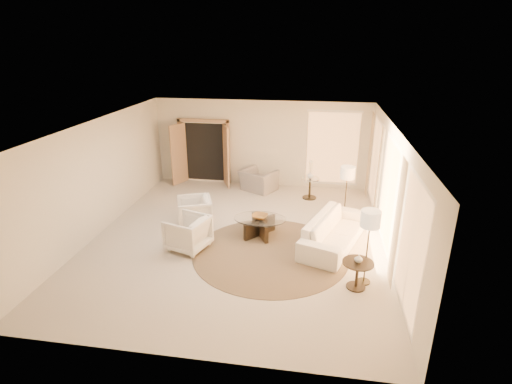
# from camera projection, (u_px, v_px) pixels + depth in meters

# --- Properties ---
(room) EXTENTS (7.04, 8.04, 2.83)m
(room) POSITION_uv_depth(u_px,v_px,m) (236.00, 185.00, 9.34)
(room) COLOR beige
(room) RESTS_ON ground
(windows_right) EXTENTS (0.10, 6.40, 2.40)m
(windows_right) POSITION_uv_depth(u_px,v_px,m) (388.00, 194.00, 8.94)
(windows_right) COLOR #F2AA61
(windows_right) RESTS_ON room
(window_back_corner) EXTENTS (1.70, 0.10, 2.40)m
(window_back_corner) POSITION_uv_depth(u_px,v_px,m) (333.00, 148.00, 12.66)
(window_back_corner) COLOR #F2AA61
(window_back_corner) RESTS_ON room
(curtains_right) EXTENTS (0.06, 5.20, 2.60)m
(curtains_right) POSITION_uv_depth(u_px,v_px,m) (380.00, 183.00, 9.80)
(curtains_right) COLOR #CAB28A
(curtains_right) RESTS_ON room
(french_doors) EXTENTS (1.95, 0.66, 2.16)m
(french_doors) POSITION_uv_depth(u_px,v_px,m) (204.00, 153.00, 13.25)
(french_doors) COLOR tan
(french_doors) RESTS_ON room
(area_rug) EXTENTS (3.68, 3.68, 0.01)m
(area_rug) POSITION_uv_depth(u_px,v_px,m) (270.00, 253.00, 9.16)
(area_rug) COLOR #3E2D1E
(area_rug) RESTS_ON room
(sofa) EXTENTS (1.73, 2.63, 0.71)m
(sofa) POSITION_uv_depth(u_px,v_px,m) (334.00, 231.00, 9.42)
(sofa) COLOR white
(sofa) RESTS_ON room
(armchair_left) EXTENTS (1.03, 1.07, 0.86)m
(armchair_left) POSITION_uv_depth(u_px,v_px,m) (194.00, 211.00, 10.34)
(armchair_left) COLOR white
(armchair_left) RESTS_ON room
(armchair_right) EXTENTS (1.02, 1.05, 0.88)m
(armchair_right) POSITION_uv_depth(u_px,v_px,m) (188.00, 231.00, 9.23)
(armchair_right) COLOR white
(armchair_right) RESTS_ON room
(accent_chair) EXTENTS (1.24, 1.09, 0.91)m
(accent_chair) POSITION_uv_depth(u_px,v_px,m) (258.00, 177.00, 12.81)
(accent_chair) COLOR gray
(accent_chair) RESTS_ON room
(coffee_table) EXTENTS (1.42, 1.42, 0.47)m
(coffee_table) POSITION_uv_depth(u_px,v_px,m) (260.00, 225.00, 9.89)
(coffee_table) COLOR black
(coffee_table) RESTS_ON room
(end_table) EXTENTS (0.61, 0.61, 0.57)m
(end_table) POSITION_uv_depth(u_px,v_px,m) (357.00, 270.00, 7.76)
(end_table) COLOR black
(end_table) RESTS_ON room
(side_table) EXTENTS (0.56, 0.56, 0.65)m
(side_table) POSITION_uv_depth(u_px,v_px,m) (310.00, 186.00, 12.19)
(side_table) COLOR #2C261A
(side_table) RESTS_ON room
(floor_lamp_near) EXTENTS (0.37, 0.37, 1.54)m
(floor_lamp_near) POSITION_uv_depth(u_px,v_px,m) (347.00, 175.00, 10.31)
(floor_lamp_near) COLOR #2C261A
(floor_lamp_near) RESTS_ON room
(floor_lamp_far) EXTENTS (0.38, 0.38, 1.57)m
(floor_lamp_far) POSITION_uv_depth(u_px,v_px,m) (370.00, 222.00, 7.59)
(floor_lamp_far) COLOR #2C261A
(floor_lamp_far) RESTS_ON room
(bowl) EXTENTS (0.46, 0.46, 0.09)m
(bowl) POSITION_uv_depth(u_px,v_px,m) (260.00, 216.00, 9.81)
(bowl) COLOR brown
(bowl) RESTS_ON coffee_table
(end_vase) EXTENTS (0.20, 0.20, 0.17)m
(end_vase) POSITION_uv_depth(u_px,v_px,m) (359.00, 259.00, 7.67)
(end_vase) COLOR white
(end_vase) RESTS_ON end_table
(side_vase) EXTENTS (0.21, 0.21, 0.22)m
(side_vase) POSITION_uv_depth(u_px,v_px,m) (310.00, 175.00, 12.06)
(side_vase) COLOR white
(side_vase) RESTS_ON side_table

